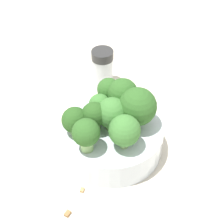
% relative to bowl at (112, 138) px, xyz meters
% --- Properties ---
extents(ground_plane, '(3.00, 3.00, 0.00)m').
position_rel_bowl_xyz_m(ground_plane, '(0.00, 0.00, -0.02)').
color(ground_plane, beige).
extents(bowl, '(0.16, 0.16, 0.05)m').
position_rel_bowl_xyz_m(bowl, '(0.00, 0.00, 0.00)').
color(bowl, silver).
rests_on(bowl, ground_plane).
extents(broccoli_floret_0, '(0.06, 0.06, 0.07)m').
position_rel_bowl_xyz_m(broccoli_floret_0, '(0.02, -0.04, 0.06)').
color(broccoli_floret_0, '#84AD66').
rests_on(broccoli_floret_0, bowl).
extents(broccoli_floret_1, '(0.04, 0.04, 0.05)m').
position_rel_bowl_xyz_m(broccoli_floret_1, '(-0.02, 0.05, 0.05)').
color(broccoli_floret_1, '#84AD66').
rests_on(broccoli_floret_1, bowl).
extents(broccoli_floret_2, '(0.05, 0.05, 0.06)m').
position_rel_bowl_xyz_m(broccoli_floret_2, '(0.00, -0.00, 0.05)').
color(broccoli_floret_2, '#7A9E5B').
rests_on(broccoli_floret_2, bowl).
extents(broccoli_floret_3, '(0.05, 0.05, 0.06)m').
position_rel_bowl_xyz_m(broccoli_floret_3, '(-0.03, -0.03, 0.06)').
color(broccoli_floret_3, '#84AD66').
rests_on(broccoli_floret_3, bowl).
extents(broccoli_floret_4, '(0.04, 0.04, 0.05)m').
position_rel_bowl_xyz_m(broccoli_floret_4, '(-0.05, 0.03, 0.06)').
color(broccoli_floret_4, '#84AD66').
rests_on(broccoli_floret_4, bowl).
extents(broccoli_floret_5, '(0.04, 0.04, 0.05)m').
position_rel_bowl_xyz_m(broccoli_floret_5, '(0.05, 0.02, 0.06)').
color(broccoli_floret_5, '#8EB770').
rests_on(broccoli_floret_5, bowl).
extents(broccoli_floret_6, '(0.03, 0.03, 0.04)m').
position_rel_bowl_xyz_m(broccoli_floret_6, '(0.02, 0.02, 0.05)').
color(broccoli_floret_6, '#7A9E5B').
rests_on(broccoli_floret_6, bowl).
extents(broccoli_floret_7, '(0.05, 0.05, 0.06)m').
position_rel_bowl_xyz_m(broccoli_floret_7, '(0.04, -0.01, 0.06)').
color(broccoli_floret_7, '#7A9E5B').
rests_on(broccoli_floret_7, bowl).
extents(broccoli_floret_8, '(0.04, 0.04, 0.05)m').
position_rel_bowl_xyz_m(broccoli_floret_8, '(-0.01, 0.02, 0.05)').
color(broccoli_floret_8, '#84AD66').
rests_on(broccoli_floret_8, bowl).
extents(pepper_shaker, '(0.04, 0.04, 0.07)m').
position_rel_bowl_xyz_m(pepper_shaker, '(0.16, 0.06, 0.01)').
color(pepper_shaker, silver).
rests_on(pepper_shaker, ground_plane).
extents(almond_crumb_0, '(0.01, 0.01, 0.01)m').
position_rel_bowl_xyz_m(almond_crumb_0, '(-0.13, 0.03, -0.02)').
color(almond_crumb_0, olive).
rests_on(almond_crumb_0, ground_plane).
extents(almond_crumb_1, '(0.01, 0.01, 0.01)m').
position_rel_bowl_xyz_m(almond_crumb_1, '(-0.09, 0.02, -0.02)').
color(almond_crumb_1, '#AD7F4C').
rests_on(almond_crumb_1, ground_plane).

